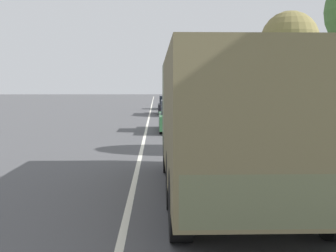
{
  "coord_description": "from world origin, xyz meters",
  "views": [
    {
      "loc": [
        0.48,
        3.86,
        2.1
      ],
      "look_at": [
        0.75,
        13.11,
        1.25
      ],
      "focal_mm": 45.0,
      "sensor_mm": 36.0,
      "label": 1
    }
  ],
  "objects_px": {
    "car_second_ahead": "(170,106)",
    "car_third_ahead": "(171,102)",
    "military_truck": "(230,117)",
    "car_nearest_ahead": "(177,117)"
  },
  "relations": [
    {
      "from": "car_second_ahead",
      "to": "car_third_ahead",
      "type": "xyz_separation_m",
      "value": [
        0.34,
        7.79,
        -0.02
      ]
    },
    {
      "from": "military_truck",
      "to": "car_second_ahead",
      "type": "height_order",
      "value": "military_truck"
    },
    {
      "from": "military_truck",
      "to": "car_nearest_ahead",
      "type": "bearing_deg",
      "value": 91.64
    },
    {
      "from": "car_nearest_ahead",
      "to": "car_third_ahead",
      "type": "relative_size",
      "value": 0.93
    },
    {
      "from": "car_second_ahead",
      "to": "car_third_ahead",
      "type": "relative_size",
      "value": 0.94
    },
    {
      "from": "military_truck",
      "to": "car_third_ahead",
      "type": "height_order",
      "value": "military_truck"
    },
    {
      "from": "car_nearest_ahead",
      "to": "car_second_ahead",
      "type": "relative_size",
      "value": 0.99
    },
    {
      "from": "car_nearest_ahead",
      "to": "car_third_ahead",
      "type": "height_order",
      "value": "car_nearest_ahead"
    },
    {
      "from": "car_second_ahead",
      "to": "car_third_ahead",
      "type": "height_order",
      "value": "car_second_ahead"
    },
    {
      "from": "car_second_ahead",
      "to": "car_third_ahead",
      "type": "distance_m",
      "value": 7.8
    }
  ]
}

